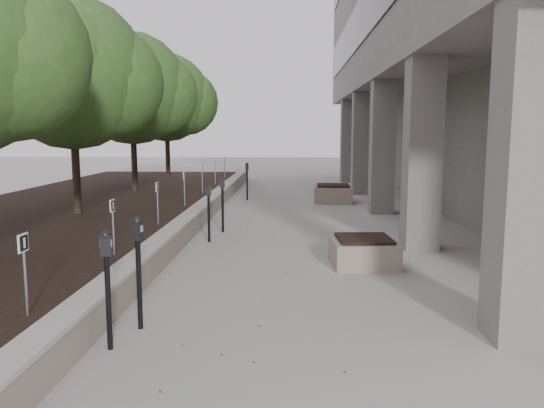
# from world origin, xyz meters

# --- Properties ---
(ground) EXTENTS (90.00, 90.00, 0.00)m
(ground) POSITION_xyz_m (0.00, 0.00, 0.00)
(ground) COLOR #A39D95
(ground) RESTS_ON ground
(retaining_wall) EXTENTS (0.39, 26.00, 0.50)m
(retaining_wall) POSITION_xyz_m (-1.82, 9.00, 0.25)
(retaining_wall) COLOR gray
(retaining_wall) RESTS_ON ground
(planting_bed) EXTENTS (7.00, 26.00, 0.40)m
(planting_bed) POSITION_xyz_m (-5.50, 9.00, 0.20)
(planting_bed) COLOR black
(planting_bed) RESTS_ON ground
(crabapple_tree_3) EXTENTS (4.60, 4.00, 5.44)m
(crabapple_tree_3) POSITION_xyz_m (-4.80, 8.00, 3.12)
(crabapple_tree_3) COLOR #2B521F
(crabapple_tree_3) RESTS_ON planting_bed
(crabapple_tree_4) EXTENTS (4.60, 4.00, 5.44)m
(crabapple_tree_4) POSITION_xyz_m (-4.80, 13.00, 3.12)
(crabapple_tree_4) COLOR #2B521F
(crabapple_tree_4) RESTS_ON planting_bed
(crabapple_tree_5) EXTENTS (4.60, 4.00, 5.44)m
(crabapple_tree_5) POSITION_xyz_m (-4.80, 18.00, 3.12)
(crabapple_tree_5) COLOR #2B521F
(crabapple_tree_5) RESTS_ON planting_bed
(parking_sign_2) EXTENTS (0.04, 0.22, 0.96)m
(parking_sign_2) POSITION_xyz_m (-2.35, 0.50, 0.88)
(parking_sign_2) COLOR black
(parking_sign_2) RESTS_ON planting_bed
(parking_sign_3) EXTENTS (0.04, 0.22, 0.96)m
(parking_sign_3) POSITION_xyz_m (-2.35, 3.50, 0.88)
(parking_sign_3) COLOR black
(parking_sign_3) RESTS_ON planting_bed
(parking_sign_4) EXTENTS (0.04, 0.22, 0.96)m
(parking_sign_4) POSITION_xyz_m (-2.35, 6.50, 0.88)
(parking_sign_4) COLOR black
(parking_sign_4) RESTS_ON planting_bed
(parking_sign_5) EXTENTS (0.04, 0.22, 0.96)m
(parking_sign_5) POSITION_xyz_m (-2.35, 9.50, 0.88)
(parking_sign_5) COLOR black
(parking_sign_5) RESTS_ON planting_bed
(parking_sign_6) EXTENTS (0.04, 0.22, 0.96)m
(parking_sign_6) POSITION_xyz_m (-2.35, 12.50, 0.88)
(parking_sign_6) COLOR black
(parking_sign_6) RESTS_ON planting_bed
(parking_sign_7) EXTENTS (0.04, 0.22, 0.96)m
(parking_sign_7) POSITION_xyz_m (-2.35, 15.50, 0.88)
(parking_sign_7) COLOR black
(parking_sign_7) RESTS_ON planting_bed
(parking_sign_8) EXTENTS (0.04, 0.22, 0.96)m
(parking_sign_8) POSITION_xyz_m (-2.35, 18.50, 0.88)
(parking_sign_8) COLOR black
(parking_sign_8) RESTS_ON planting_bed
(parking_meter_1) EXTENTS (0.16, 0.13, 1.45)m
(parking_meter_1) POSITION_xyz_m (-1.25, 1.18, 0.72)
(parking_meter_1) COLOR black
(parking_meter_1) RESTS_ON ground
(parking_meter_2) EXTENTS (0.15, 0.12, 1.39)m
(parking_meter_2) POSITION_xyz_m (-1.41, 0.52, 0.70)
(parking_meter_2) COLOR black
(parking_meter_2) RESTS_ON ground
(parking_meter_3) EXTENTS (0.14, 0.10, 1.34)m
(parking_meter_3) POSITION_xyz_m (-1.19, 6.49, 0.67)
(parking_meter_3) COLOR black
(parking_meter_3) RESTS_ON ground
(parking_meter_4) EXTENTS (0.15, 0.11, 1.40)m
(parking_meter_4) POSITION_xyz_m (-1.04, 7.70, 0.70)
(parking_meter_4) COLOR black
(parking_meter_4) RESTS_ON ground
(parking_meter_5) EXTENTS (0.14, 0.10, 1.37)m
(parking_meter_5) POSITION_xyz_m (-0.94, 13.80, 0.68)
(parking_meter_5) COLOR black
(parking_meter_5) RESTS_ON ground
(planter_front) EXTENTS (1.23, 1.23, 0.54)m
(planter_front) POSITION_xyz_m (2.02, 4.50, 0.27)
(planter_front) COLOR gray
(planter_front) RESTS_ON ground
(planter_back) EXTENTS (1.38, 1.38, 0.62)m
(planter_back) POSITION_xyz_m (2.13, 13.47, 0.31)
(planter_back) COLOR gray
(planter_back) RESTS_ON ground
(berry_scatter) EXTENTS (3.30, 14.10, 0.02)m
(berry_scatter) POSITION_xyz_m (-0.10, 5.00, 0.01)
(berry_scatter) COLOR maroon
(berry_scatter) RESTS_ON ground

